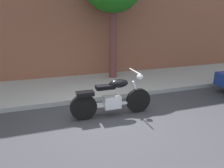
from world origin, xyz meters
name	(u,v)px	position (x,y,z in m)	size (l,w,h in m)	color
ground_plane	(108,122)	(0.00, 0.00, 0.00)	(60.00, 60.00, 0.00)	#38383D
sidewalk	(85,86)	(0.00, 2.80, 0.07)	(18.69, 2.81, 0.14)	#A1A1A1
motorcycle	(112,98)	(0.20, 0.31, 0.49)	(2.19, 0.70, 1.18)	black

